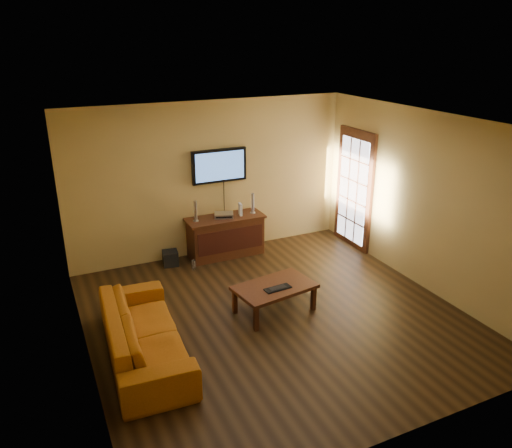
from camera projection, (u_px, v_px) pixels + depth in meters
ground_plane at (275, 316)px, 7.01m from camera, size 5.00×5.00×0.00m
room_walls at (257, 190)px, 6.93m from camera, size 5.00×5.00×5.00m
french_door at (354, 191)px, 9.04m from camera, size 0.07×1.02×2.22m
media_console at (226, 236)px, 8.83m from camera, size 1.37×0.53×0.72m
television at (219, 166)px, 8.57m from camera, size 0.98×0.08×0.58m
coffee_table at (275, 289)px, 7.01m from camera, size 1.19×0.82×0.41m
sofa at (143, 326)px, 6.01m from camera, size 0.76×2.21×0.85m
speaker_left at (196, 212)px, 8.45m from camera, size 0.10×0.10×0.37m
speaker_right at (253, 204)px, 8.84m from camera, size 0.10×0.10×0.36m
av_receiver at (224, 215)px, 8.69m from camera, size 0.39×0.33×0.07m
game_console at (240, 209)px, 8.77m from camera, size 0.07×0.16×0.21m
subwoofer at (170, 258)px, 8.52m from camera, size 0.29×0.29×0.25m
bottle at (194, 265)px, 8.34m from camera, size 0.07×0.07×0.20m
keyboard at (278, 288)px, 6.90m from camera, size 0.39×0.17×0.02m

